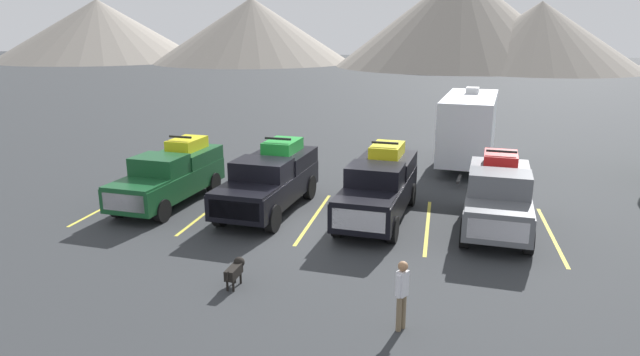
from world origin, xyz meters
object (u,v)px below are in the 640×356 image
object	(u,v)px
pickup_truck_a	(171,174)
person_a	(402,291)
pickup_truck_d	(498,195)
pickup_truck_b	(271,179)
pickup_truck_c	(379,186)
camper_trailer_a	(469,126)
dog	(236,269)

from	to	relation	value
pickup_truck_a	person_a	size ratio (longest dim) A/B	3.46
pickup_truck_d	person_a	world-z (taller)	pickup_truck_d
pickup_truck_a	pickup_truck_b	distance (m)	3.99
pickup_truck_c	pickup_truck_a	bearing A→B (deg)	179.44
camper_trailer_a	person_a	distance (m)	16.20
pickup_truck_b	pickup_truck_c	bearing A→B (deg)	-0.50
pickup_truck_c	pickup_truck_d	distance (m)	4.01
pickup_truck_d	dog	bearing A→B (deg)	-140.01
dog	pickup_truck_c	bearing A→B (deg)	63.93
pickup_truck_b	pickup_truck_d	bearing A→B (deg)	-2.49
pickup_truck_c	camper_trailer_a	bearing A→B (deg)	68.73
camper_trailer_a	person_a	xyz separation A→B (m)	(-1.95, -16.05, -1.01)
camper_trailer_a	dog	bearing A→B (deg)	-113.34
pickup_truck_b	dog	size ratio (longest dim) A/B	5.93
pickup_truck_b	pickup_truck_d	world-z (taller)	pickup_truck_b
pickup_truck_b	camper_trailer_a	world-z (taller)	camper_trailer_a
pickup_truck_b	pickup_truck_d	size ratio (longest dim) A/B	1.09
pickup_truck_b	camper_trailer_a	size ratio (longest dim) A/B	0.75
pickup_truck_a	pickup_truck_c	xyz separation A→B (m)	(8.00, -0.08, 0.06)
pickup_truck_b	pickup_truck_c	distance (m)	4.01
pickup_truck_c	camper_trailer_a	distance (m)	9.18
pickup_truck_c	person_a	world-z (taller)	pickup_truck_c
pickup_truck_c	pickup_truck_d	xyz separation A→B (m)	(4.00, -0.31, 0.00)
pickup_truck_d	person_a	distance (m)	7.69
pickup_truck_b	person_a	bearing A→B (deg)	-54.60
dog	pickup_truck_b	bearing A→B (deg)	98.83
person_a	dog	bearing A→B (deg)	163.42
pickup_truck_d	person_a	xyz separation A→B (m)	(-2.64, -7.22, -0.23)
pickup_truck_c	dog	world-z (taller)	pickup_truck_c
camper_trailer_a	pickup_truck_c	bearing A→B (deg)	-111.27
pickup_truck_a	pickup_truck_c	distance (m)	8.00
pickup_truck_b	person_a	size ratio (longest dim) A/B	3.56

